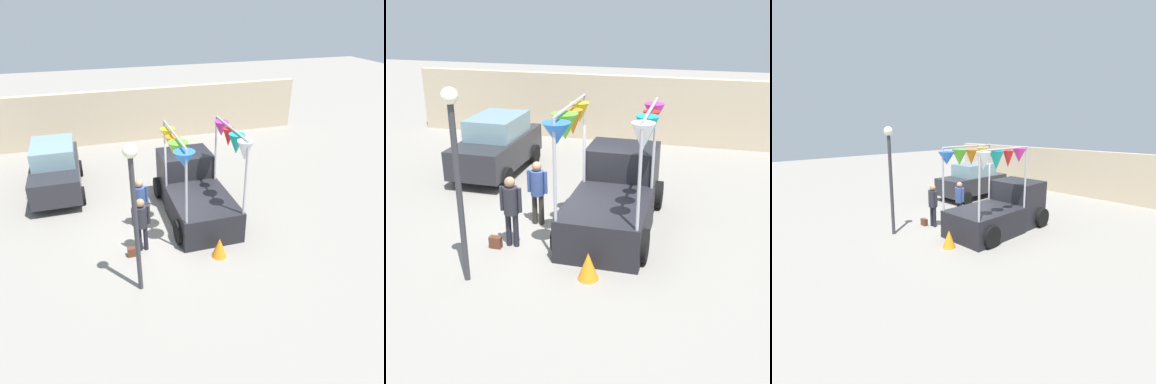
{
  "view_description": "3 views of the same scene",
  "coord_description": "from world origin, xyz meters",
  "views": [
    {
      "loc": [
        -2.35,
        -10.1,
        6.75
      ],
      "look_at": [
        0.68,
        -0.12,
        1.19
      ],
      "focal_mm": 35.0,
      "sensor_mm": 36.0,
      "label": 1
    },
    {
      "loc": [
        2.96,
        -10.32,
        5.42
      ],
      "look_at": [
        0.26,
        -0.26,
        1.19
      ],
      "focal_mm": 45.0,
      "sensor_mm": 36.0,
      "label": 2
    },
    {
      "loc": [
        8.04,
        -8.1,
        4.01
      ],
      "look_at": [
        0.1,
        -0.49,
        1.53
      ],
      "focal_mm": 28.0,
      "sensor_mm": 36.0,
      "label": 3
    }
  ],
  "objects": [
    {
      "name": "handbag",
      "position": [
        -1.46,
        -1.25,
        0.14
      ],
      "size": [
        0.28,
        0.16,
        0.28
      ],
      "primitive_type": "cube",
      "color": "#592D1E",
      "rests_on": "ground"
    },
    {
      "name": "vendor_truck",
      "position": [
        0.96,
        0.68,
        0.94
      ],
      "size": [
        2.45,
        4.17,
        3.27
      ],
      "color": "black",
      "rests_on": "ground"
    },
    {
      "name": "brick_boundary_wall",
      "position": [
        0.0,
        8.44,
        1.3
      ],
      "size": [
        18.0,
        0.36,
        2.6
      ],
      "primitive_type": "cube",
      "color": "tan",
      "rests_on": "ground"
    },
    {
      "name": "street_lamp",
      "position": [
        -1.47,
        -2.66,
        2.58
      ],
      "size": [
        0.32,
        0.32,
        3.96
      ],
      "color": "#333338",
      "rests_on": "ground"
    },
    {
      "name": "parked_car",
      "position": [
        -3.53,
        3.64,
        0.94
      ],
      "size": [
        1.88,
        4.0,
        1.88
      ],
      "color": "#26262B",
      "rests_on": "ground"
    },
    {
      "name": "person_customer",
      "position": [
        -1.11,
        -1.05,
        1.04
      ],
      "size": [
        0.53,
        0.34,
        1.72
      ],
      "color": "black",
      "rests_on": "ground"
    },
    {
      "name": "person_vendor",
      "position": [
        -0.92,
        0.22,
        1.02
      ],
      "size": [
        0.53,
        0.34,
        1.68
      ],
      "color": "#2D2823",
      "rests_on": "ground"
    },
    {
      "name": "ground_plane",
      "position": [
        0.0,
        0.0,
        0.0
      ],
      "size": [
        60.0,
        60.0,
        0.0
      ],
      "primitive_type": "plane",
      "color": "gray"
    },
    {
      "name": "folded_kite_bundle_tangerine",
      "position": [
        0.94,
        -1.99,
        0.3
      ],
      "size": [
        0.55,
        0.55,
        0.6
      ],
      "primitive_type": "cone",
      "rotation": [
        0.0,
        0.0,
        2.84
      ],
      "color": "orange",
      "rests_on": "ground"
    }
  ]
}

